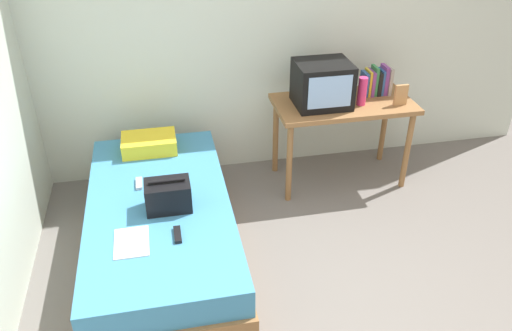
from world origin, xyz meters
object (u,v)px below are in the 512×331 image
at_px(pillow, 149,143).
at_px(remote_dark, 178,235).
at_px(desk, 343,112).
at_px(handbag, 168,195).
at_px(water_bottle, 362,91).
at_px(magazine, 132,242).
at_px(remote_silver, 139,183).
at_px(tv, 322,84).
at_px(bed, 162,229).
at_px(book_row, 376,81).
at_px(picture_frame, 401,95).

distance_m(pillow, remote_dark, 1.14).
bearing_deg(desk, handbag, -151.25).
bearing_deg(pillow, handbag, -82.55).
relative_size(water_bottle, magazine, 0.81).
bearing_deg(desk, remote_silver, -163.57).
xyz_separation_m(tv, pillow, (-1.42, 0.01, -0.39)).
distance_m(water_bottle, magazine, 2.20).
bearing_deg(bed, book_row, 24.01).
xyz_separation_m(tv, water_bottle, (0.32, -0.06, -0.06)).
distance_m(bed, desk, 1.80).
bearing_deg(remote_dark, desk, 37.60).
relative_size(pillow, handbag, 1.42).
relative_size(water_bottle, picture_frame, 1.35).
distance_m(desk, magazine, 2.12).
xyz_separation_m(book_row, handbag, (-1.84, -0.94, -0.28)).
distance_m(picture_frame, handbag, 2.08).
distance_m(bed, pillow, 0.80).
bearing_deg(magazine, picture_frame, 24.57).
relative_size(remote_dark, remote_silver, 1.08).
bearing_deg(handbag, picture_frame, 19.37).
distance_m(water_bottle, picture_frame, 0.32).
distance_m(bed, remote_dark, 0.49).
xyz_separation_m(bed, remote_dark, (0.10, -0.40, 0.26)).
bearing_deg(desk, magazine, -146.89).
distance_m(bed, handbag, 0.36).
bearing_deg(picture_frame, remote_silver, -170.54).
distance_m(tv, water_bottle, 0.34).
relative_size(bed, tv, 4.55).
bearing_deg(picture_frame, desk, 160.95).
bearing_deg(book_row, bed, -155.99).
relative_size(tv, remote_silver, 3.06).
height_order(tv, book_row, tv).
relative_size(pillow, remote_dark, 2.74).
height_order(tv, magazine, tv).
height_order(desk, handbag, desk).
relative_size(pillow, magazine, 1.47).
bearing_deg(remote_dark, bed, 104.63).
bearing_deg(bed, picture_frame, 16.41).
relative_size(bed, pillow, 4.68).
bearing_deg(pillow, tv, -0.24).
bearing_deg(remote_silver, book_row, 16.78).
relative_size(bed, remote_silver, 13.89).
relative_size(desk, book_row, 4.72).
bearing_deg(handbag, remote_silver, 121.19).
xyz_separation_m(picture_frame, remote_silver, (-2.14, -0.36, -0.35)).
bearing_deg(pillow, remote_silver, -100.25).
bearing_deg(bed, remote_silver, 117.99).
relative_size(water_bottle, book_row, 0.96).
height_order(picture_frame, remote_silver, picture_frame).
distance_m(pillow, handbag, 0.83).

